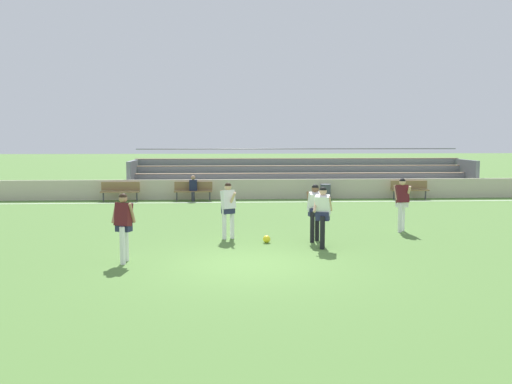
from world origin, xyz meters
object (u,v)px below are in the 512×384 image
Objects in this scene: player_white_pressing_high at (323,212)px; player_white_wide_left at (228,205)px; soccer_ball at (267,239)px; bench_far_left at (120,190)px; bench_far_right at (409,188)px; player_dark_dropping_back at (124,221)px; player_dark_trailing_run at (402,200)px; bleacher_stand at (302,175)px; spectator_seated at (193,186)px; trash_bin at (325,192)px; bench_near_wall_gap at (193,189)px; player_white_wide_right at (315,208)px.

player_white_wide_left is (-2.58, 1.52, -0.00)m from player_white_pressing_high.
bench_far_left is at bearing 120.50° from soccer_ball.
bench_far_right is 1.06× the size of player_white_wide_left.
player_white_pressing_high is 5.32m from player_dark_dropping_back.
player_white_pressing_high is 1.00× the size of player_dark_dropping_back.
player_dark_trailing_run is at bearing -110.29° from bench_far_right.
player_white_pressing_high is (7.62, -11.26, 0.47)m from bench_far_left.
bleacher_stand reaches higher than bench_far_left.
bleacher_stand is 10.31× the size of player_dark_trailing_run.
player_white_wide_left reaches higher than spectator_seated.
bleacher_stand is 10.52× the size of player_white_wide_left.
bench_far_left is 2.39× the size of trash_bin.
bench_near_wall_gap is at bearing -179.76° from trash_bin.
bench_far_right is at bearing 58.50° from player_white_wide_right.
bench_near_wall_gap is 1.06× the size of player_white_pressing_high.
bench_near_wall_gap is 12.02m from player_white_pressing_high.
player_white_wide_left is at bearing -62.62° from bench_far_left.
player_dark_dropping_back is at bearing -78.86° from bench_far_left.
bleacher_stand is at bearing 77.70° from soccer_ball.
bench_far_right is at bearing 53.46° from soccer_ball.
trash_bin is (0.78, -2.60, -0.62)m from bleacher_stand.
bench_far_right reaches higher than soccer_ball.
bleacher_stand is 6.16m from bench_near_wall_gap.
bench_far_left reaches higher than soccer_ball.
bleacher_stand is 9.89× the size of bench_far_left.
bench_far_right is 10.45m from spectator_seated.
soccer_ball is (-4.47, -1.61, -0.92)m from player_dark_trailing_run.
player_white_wide_right reaches higher than bench_far_right.
player_white_wide_left is (1.61, -9.74, 0.46)m from bench_near_wall_gap.
player_dark_dropping_back is (-0.93, -12.57, 0.31)m from spectator_seated.
player_white_pressing_high is 1.92m from soccer_ball.
trash_bin is 0.44× the size of player_dark_trailing_run.
player_white_pressing_high reaches higher than spectator_seated.
player_white_wide_right reaches higher than spectator_seated.
bench_far_right is 1.00× the size of bench_near_wall_gap.
player_white_wide_left is at bearing -170.66° from player_dark_trailing_run.
player_white_wide_right is at bearing -67.93° from spectator_seated.
player_white_wide_left reaches higher than bench_far_right.
player_white_wide_left reaches higher than trash_bin.
player_dark_trailing_run is 4.84m from soccer_ball.
spectator_seated reaches higher than trash_bin.
bench_far_left is 9.77m from trash_bin.
bench_near_wall_gap is 6.34m from trash_bin.
bench_near_wall_gap is at bearing 85.79° from player_dark_dropping_back.
bleacher_stand reaches higher than soccer_ball.
spectator_seated is 11.00m from player_white_wide_right.
bench_far_left is 1.49× the size of spectator_seated.
trash_bin is (9.77, 0.03, -0.17)m from bench_far_left.
player_dark_trailing_run is (3.00, 2.44, 0.02)m from player_white_pressing_high.
player_white_wide_right is 1.68m from soccer_ball.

